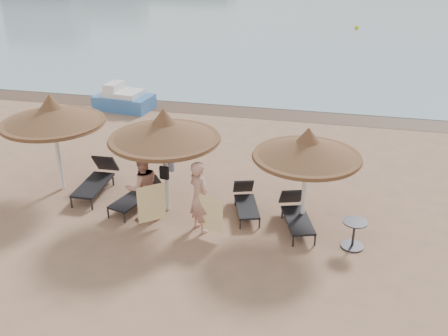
# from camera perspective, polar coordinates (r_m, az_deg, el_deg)

# --- Properties ---
(ground) EXTENTS (160.00, 160.00, 0.00)m
(ground) POSITION_cam_1_polar(r_m,az_deg,el_deg) (12.63, -7.06, -6.78)
(ground) COLOR #9E7051
(ground) RESTS_ON ground
(wet_sand_strip) EXTENTS (200.00, 1.60, 0.01)m
(wet_sand_strip) POSITION_cam_1_polar(r_m,az_deg,el_deg) (20.89, 1.59, 6.54)
(wet_sand_strip) COLOR brown
(wet_sand_strip) RESTS_ON ground
(palapa_left) EXTENTS (2.83, 2.83, 2.81)m
(palapa_left) POSITION_cam_1_polar(r_m,az_deg,el_deg) (14.28, -19.05, 5.76)
(palapa_left) COLOR white
(palapa_left) RESTS_ON ground
(palapa_center) EXTENTS (2.84, 2.84, 2.81)m
(palapa_center) POSITION_cam_1_polar(r_m,az_deg,el_deg) (12.47, -6.85, 4.29)
(palapa_center) COLOR white
(palapa_center) RESTS_ON ground
(palapa_right) EXTENTS (2.62, 2.62, 2.60)m
(palapa_right) POSITION_cam_1_polar(r_m,az_deg,el_deg) (11.90, 9.50, 2.20)
(palapa_right) COLOR white
(palapa_right) RESTS_ON ground
(lounger_far_left) EXTENTS (0.72, 1.97, 0.87)m
(lounger_far_left) POSITION_cam_1_polar(r_m,az_deg,el_deg) (14.53, -14.32, -1.18)
(lounger_far_left) COLOR #2B2A30
(lounger_far_left) RESTS_ON ground
(lounger_near_left) EXTENTS (1.03, 1.84, 0.79)m
(lounger_near_left) POSITION_cam_1_polar(r_m,az_deg,el_deg) (13.58, -9.76, -2.84)
(lounger_near_left) COLOR #2B2A30
(lounger_near_left) RESTS_ON ground
(lounger_near_right) EXTENTS (0.99, 1.67, 0.71)m
(lounger_near_right) POSITION_cam_1_polar(r_m,az_deg,el_deg) (13.09, 2.50, -3.75)
(lounger_near_right) COLOR #2B2A30
(lounger_near_right) RESTS_ON ground
(lounger_far_right) EXTENTS (1.08, 1.82, 0.77)m
(lounger_far_right) POSITION_cam_1_polar(r_m,az_deg,el_deg) (12.58, 8.21, -5.13)
(lounger_far_right) COLOR #2B2A30
(lounger_far_right) RESTS_ON ground
(side_table) EXTENTS (0.57, 0.57, 0.68)m
(side_table) POSITION_cam_1_polar(r_m,az_deg,el_deg) (12.03, 14.58, -7.41)
(side_table) COLOR #2B2A30
(side_table) RESTS_ON ground
(person_left) EXTENTS (1.15, 1.08, 2.10)m
(person_left) POSITION_cam_1_polar(r_m,az_deg,el_deg) (12.57, -9.33, -1.61)
(person_left) COLOR tan
(person_left) RESTS_ON ground
(person_right) EXTENTS (1.17, 1.12, 2.15)m
(person_right) POSITION_cam_1_polar(r_m,az_deg,el_deg) (11.94, -2.86, -2.67)
(person_right) COLOR tan
(person_right) RESTS_ON ground
(towel_left) EXTENTS (0.56, 0.46, 0.99)m
(towel_left) POSITION_cam_1_polar(r_m,az_deg,el_deg) (12.33, -8.29, -4.01)
(towel_left) COLOR yellow
(towel_left) RESTS_ON ground
(towel_right) EXTENTS (0.63, 0.22, 0.92)m
(towel_right) POSITION_cam_1_polar(r_m,az_deg,el_deg) (11.85, -1.50, -5.26)
(towel_right) COLOR yellow
(towel_right) RESTS_ON ground
(bag_patterned) EXTENTS (0.32, 0.20, 0.38)m
(bag_patterned) POSITION_cam_1_polar(r_m,az_deg,el_deg) (13.00, -6.37, 0.49)
(bag_patterned) COLOR silver
(bag_patterned) RESTS_ON ground
(bag_dark) EXTENTS (0.25, 0.12, 0.34)m
(bag_dark) POSITION_cam_1_polar(r_m,az_deg,el_deg) (12.75, -6.84, -0.55)
(bag_dark) COLOR black
(bag_dark) RESTS_ON ground
(pedal_boat) EXTENTS (2.47, 1.63, 1.08)m
(pedal_boat) POSITION_cam_1_polar(r_m,az_deg,el_deg) (21.47, -11.43, 7.68)
(pedal_boat) COLOR #366BB1
(pedal_boat) RESTS_ON ground
(buoy_mid) EXTENTS (0.32, 0.32, 0.32)m
(buoy_mid) POSITION_cam_1_polar(r_m,az_deg,el_deg) (41.77, 14.94, 15.29)
(buoy_mid) COLOR yellow
(buoy_mid) RESTS_ON ground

